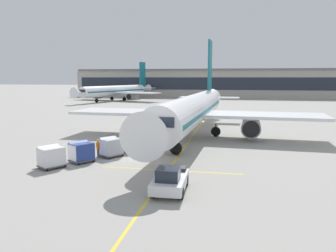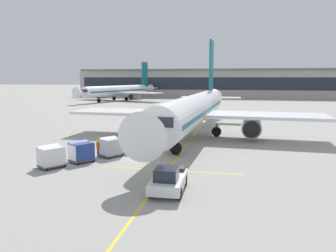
{
  "view_description": "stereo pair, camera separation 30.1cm",
  "coord_description": "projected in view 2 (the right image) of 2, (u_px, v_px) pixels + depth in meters",
  "views": [
    {
      "loc": [
        9.02,
        -29.73,
        7.66
      ],
      "look_at": [
        2.72,
        2.61,
        2.83
      ],
      "focal_mm": 35.38,
      "sensor_mm": 36.0,
      "label": 1
    },
    {
      "loc": [
        9.32,
        -29.67,
        7.66
      ],
      "look_at": [
        2.72,
        2.61,
        2.83
      ],
      "focal_mm": 35.38,
      "sensor_mm": 36.0,
      "label": 2
    }
  ],
  "objects": [
    {
      "name": "ground_plane",
      "position": [
        135.0,
        158.0,
        31.72
      ],
      "size": [
        600.0,
        600.0,
        0.0
      ],
      "primitive_type": "plane",
      "color": "#9E9B93"
    },
    {
      "name": "baggage_cart_lead",
      "position": [
        111.0,
        146.0,
        32.25
      ],
      "size": [
        2.44,
        2.71,
        1.91
      ],
      "color": "#515156",
      "rests_on": "ground"
    },
    {
      "name": "terminal_building",
      "position": [
        235.0,
        83.0,
        131.25
      ],
      "size": [
        123.94,
        18.97,
        10.97
      ],
      "color": "#A8A399",
      "rests_on": "ground"
    },
    {
      "name": "pushback_tug",
      "position": [
        168.0,
        180.0,
        22.32
      ],
      "size": [
        2.2,
        4.44,
        1.83
      ],
      "color": "silver",
      "rests_on": "ground"
    },
    {
      "name": "parked_airplane",
      "position": [
        194.0,
        110.0,
        42.81
      ],
      "size": [
        32.71,
        42.49,
        14.1
      ],
      "color": "white",
      "rests_on": "ground"
    },
    {
      "name": "apron_guidance_line_stop_bar",
      "position": [
        169.0,
        170.0,
        27.51
      ],
      "size": [
        12.0,
        0.2,
        0.01
      ],
      "color": "yellow",
      "rests_on": "ground"
    },
    {
      "name": "ground_crew_by_carts",
      "position": [
        114.0,
        147.0,
        31.86
      ],
      "size": [
        0.32,
        0.56,
        1.74
      ],
      "color": "black",
      "rests_on": "ground"
    },
    {
      "name": "safety_cone_nose_mark",
      "position": [
        161.0,
        134.0,
        43.1
      ],
      "size": [
        0.64,
        0.64,
        0.72
      ],
      "color": "black",
      "rests_on": "ground"
    },
    {
      "name": "safety_cone_engine_keepout",
      "position": [
        152.0,
        138.0,
        40.76
      ],
      "size": [
        0.59,
        0.59,
        0.67
      ],
      "color": "black",
      "rests_on": "ground"
    },
    {
      "name": "apron_guidance_line_lead_in",
      "position": [
        192.0,
        138.0,
        42.6
      ],
      "size": [
        0.2,
        110.0,
        0.01
      ],
      "color": "yellow",
      "rests_on": "ground"
    },
    {
      "name": "safety_cone_wingtip",
      "position": [
        145.0,
        133.0,
        43.89
      ],
      "size": [
        0.57,
        0.57,
        0.65
      ],
      "color": "black",
      "rests_on": "ground"
    },
    {
      "name": "ground_crew_by_loader",
      "position": [
        142.0,
        146.0,
        32.28
      ],
      "size": [
        0.43,
        0.45,
        1.74
      ],
      "color": "#514C42",
      "rests_on": "ground"
    },
    {
      "name": "distant_airplane",
      "position": [
        119.0,
        91.0,
        110.33
      ],
      "size": [
        31.31,
        39.02,
        13.33
      ],
      "color": "white",
      "rests_on": "ground"
    },
    {
      "name": "baggage_cart_third",
      "position": [
        51.0,
        156.0,
        28.29
      ],
      "size": [
        2.44,
        2.71,
        1.91
      ],
      "color": "#515156",
      "rests_on": "ground"
    },
    {
      "name": "ground_crew_marshaller",
      "position": [
        98.0,
        147.0,
        32.12
      ],
      "size": [
        0.48,
        0.42,
        1.74
      ],
      "color": "#514C42",
      "rests_on": "ground"
    },
    {
      "name": "baggage_cart_second",
      "position": [
        81.0,
        151.0,
        30.13
      ],
      "size": [
        2.44,
        2.71,
        1.91
      ],
      "color": "#515156",
      "rests_on": "ground"
    },
    {
      "name": "belt_loader",
      "position": [
        140.0,
        144.0,
        34.58
      ],
      "size": [
        4.49,
        4.93,
        2.71
      ],
      "color": "#A3A8B2",
      "rests_on": "ground"
    }
  ]
}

